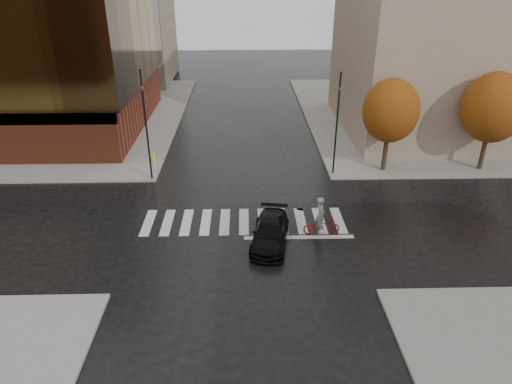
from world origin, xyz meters
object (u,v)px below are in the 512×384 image
at_px(sedan, 270,232).
at_px(fire_hydrant, 154,157).
at_px(traffic_light_ne, 337,118).
at_px(traffic_light_nw, 145,119).
at_px(cyclist, 321,222).

distance_m(sedan, fire_hydrant, 13.70).
height_order(sedan, traffic_light_ne, traffic_light_ne).
height_order(traffic_light_nw, traffic_light_ne, traffic_light_nw).
height_order(sedan, fire_hydrant, sedan).
xyz_separation_m(traffic_light_ne, fire_hydrant, (-12.98, 2.38, -3.63)).
bearing_deg(fire_hydrant, cyclist, -43.36).
xyz_separation_m(sedan, traffic_light_nw, (-7.69, 8.10, 3.73)).
bearing_deg(traffic_light_ne, fire_hydrant, -34.42).
distance_m(traffic_light_nw, fire_hydrant, 4.90).
distance_m(cyclist, traffic_light_nw, 13.29).
bearing_deg(cyclist, fire_hydrant, 46.04).
xyz_separation_m(sedan, fire_hydrant, (-8.06, 11.08, -0.14)).
relative_size(cyclist, fire_hydrant, 3.47).
bearing_deg(fire_hydrant, sedan, -53.95).
bearing_deg(sedan, cyclist, 25.25).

